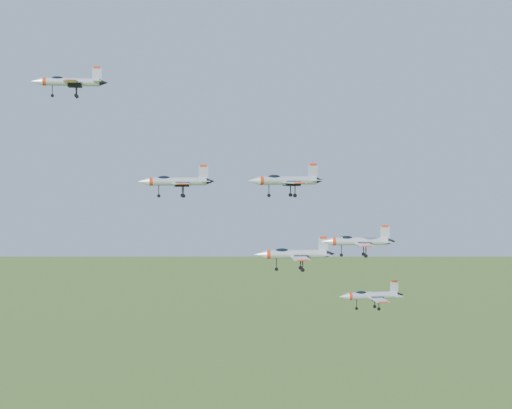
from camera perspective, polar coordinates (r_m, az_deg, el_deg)
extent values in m
cylinder|color=#B5BCC3|center=(135.86, -14.57, 9.46)|extent=(10.15, 2.10, 1.46)
cone|color=#B5BCC3|center=(136.41, -17.14, 9.40)|extent=(2.11, 1.58, 1.46)
cone|color=black|center=(135.59, -12.08, 9.51)|extent=(1.64, 1.34, 1.24)
ellipsoid|color=black|center=(136.11, -15.62, 9.67)|extent=(2.53, 1.20, 0.92)
cube|color=#B5BCC3|center=(132.71, -14.56, 9.49)|extent=(2.89, 5.08, 0.16)
cube|color=#B5BCC3|center=(138.93, -14.38, 9.21)|extent=(2.89, 5.08, 0.16)
cube|color=#B5BCC3|center=(135.80, -12.61, 10.13)|extent=(1.69, 0.24, 2.35)
cube|color=red|center=(135.95, -12.62, 10.65)|extent=(1.24, 0.24, 0.39)
cylinder|color=#B5BCC3|center=(112.72, -6.28, 1.85)|extent=(9.04, 1.98, 1.30)
cone|color=#B5BCC3|center=(112.38, -9.01, 1.82)|extent=(1.89, 1.43, 1.30)
cone|color=black|center=(113.28, -3.66, 1.87)|extent=(1.48, 1.20, 1.10)
ellipsoid|color=black|center=(112.54, -7.39, 2.08)|extent=(2.26, 1.10, 0.82)
cube|color=#B5BCC3|center=(109.96, -6.05, 1.68)|extent=(2.62, 4.55, 0.14)
cube|color=#B5BCC3|center=(115.52, -6.30, 1.76)|extent=(2.62, 4.55, 0.14)
cube|color=#B5BCC3|center=(113.11, -4.22, 2.54)|extent=(1.50, 0.23, 2.09)
cube|color=red|center=(113.10, -4.22, 3.10)|extent=(1.10, 0.22, 0.35)
cylinder|color=#B5BCC3|center=(95.61, 2.56, 1.93)|extent=(7.98, 2.26, 1.14)
cone|color=#B5BCC3|center=(94.28, -0.19, 1.91)|extent=(1.73, 1.36, 1.14)
cone|color=black|center=(97.08, 5.13, 1.94)|extent=(1.36, 1.14, 0.97)
ellipsoid|color=black|center=(95.03, 1.45, 2.18)|extent=(2.03, 1.09, 0.72)
cube|color=#B5BCC3|center=(93.33, 3.12, 1.76)|extent=(2.55, 4.11, 0.12)
cube|color=#B5BCC3|center=(98.01, 2.22, 1.83)|extent=(2.55, 4.11, 0.12)
cube|color=#B5BCC3|center=(96.73, 4.60, 2.64)|extent=(1.32, 0.29, 1.84)
cube|color=red|center=(96.72, 4.60, 3.21)|extent=(0.97, 0.26, 0.31)
cylinder|color=#B5BCC3|center=(121.33, 3.24, -3.98)|extent=(10.23, 1.88, 1.47)
cone|color=#B5BCC3|center=(120.67, 0.36, -4.02)|extent=(2.09, 1.55, 1.47)
cone|color=black|center=(122.26, 5.98, -3.94)|extent=(1.63, 1.31, 1.25)
ellipsoid|color=black|center=(120.96, 2.07, -3.74)|extent=(2.53, 1.16, 0.93)
cube|color=#B5BCC3|center=(118.29, 3.56, -4.31)|extent=(2.80, 5.08, 0.16)
cube|color=#B5BCC3|center=(124.51, 3.15, -3.93)|extent=(2.80, 5.08, 0.16)
cube|color=#B5BCC3|center=(121.86, 5.41, -3.24)|extent=(1.70, 0.20, 2.37)
cube|color=red|center=(121.72, 5.41, -2.66)|extent=(1.25, 0.21, 0.40)
cylinder|color=#B5BCC3|center=(105.63, 8.31, -2.93)|extent=(8.21, 1.93, 1.18)
cone|color=#B5BCC3|center=(104.91, 5.68, -2.95)|extent=(1.73, 1.32, 1.18)
cone|color=black|center=(106.52, 10.80, -2.90)|extent=(1.35, 1.11, 1.00)
ellipsoid|color=black|center=(105.26, 7.24, -2.70)|extent=(2.06, 1.03, 0.75)
cube|color=#B5BCC3|center=(103.20, 8.64, -3.21)|extent=(2.44, 4.16, 0.13)
cube|color=#B5BCC3|center=(108.16, 8.18, -2.90)|extent=(2.44, 4.16, 0.13)
cube|color=#B5BCC3|center=(106.19, 10.29, -2.25)|extent=(1.36, 0.24, 1.90)
cube|color=red|center=(106.10, 10.29, -1.72)|extent=(1.00, 0.22, 0.32)
cylinder|color=#B5BCC3|center=(122.48, 9.31, -7.20)|extent=(8.47, 1.71, 1.22)
cone|color=#B5BCC3|center=(120.92, 7.04, -7.32)|extent=(1.75, 1.31, 1.22)
cone|color=black|center=(124.17, 11.45, -7.08)|extent=(1.37, 1.11, 1.03)
ellipsoid|color=black|center=(121.74, 8.40, -7.04)|extent=(2.10, 0.99, 0.77)
cube|color=#B5BCC3|center=(120.17, 9.82, -7.52)|extent=(2.39, 4.23, 0.13)
cube|color=#B5BCC3|center=(125.02, 8.99, -7.09)|extent=(2.39, 4.23, 0.13)
cube|color=#B5BCC3|center=(123.58, 11.01, -6.53)|extent=(1.41, 0.19, 1.96)
cube|color=red|center=(123.41, 11.01, -6.06)|extent=(1.03, 0.19, 0.33)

